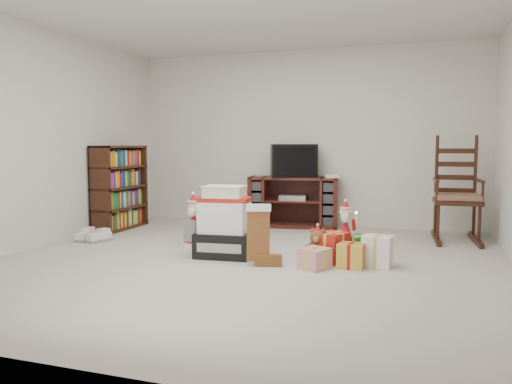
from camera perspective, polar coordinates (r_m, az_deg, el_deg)
room at (r=4.84m, az=-1.25°, el=6.49°), size 5.01×5.01×2.51m
tv_stand at (r=7.07m, az=4.27°, el=-1.12°), size 1.29×0.60×0.71m
bookshelf at (r=7.12m, az=-15.30°, el=0.35°), size 0.31×0.94×1.15m
rocking_chair at (r=6.50m, az=21.94°, el=-1.20°), size 0.58×0.91×1.33m
gift_pile at (r=5.18m, az=-3.60°, el=-3.95°), size 0.61×0.47×0.72m
red_suitcase at (r=5.64m, az=-3.64°, el=-3.73°), size 0.40×0.22×0.61m
stocking at (r=4.81m, az=0.27°, el=-4.86°), size 0.30×0.19×0.60m
teddy_bear at (r=5.01m, az=7.08°, el=-6.29°), size 0.22×0.20×0.33m
santa_figurine at (r=5.66m, az=10.16°, el=-4.32°), size 0.26×0.25×0.54m
mrs_claus_figurine at (r=5.80m, az=-7.13°, el=-3.81°), size 0.29×0.28×0.60m
sneaker_pair at (r=6.34m, az=-18.20°, el=-4.88°), size 0.39×0.33×0.11m
gift_cluster at (r=4.92m, az=10.59°, el=-6.78°), size 0.73×0.83×0.25m
crt_television at (r=7.04m, az=4.28°, el=3.60°), size 0.74×0.64×0.46m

